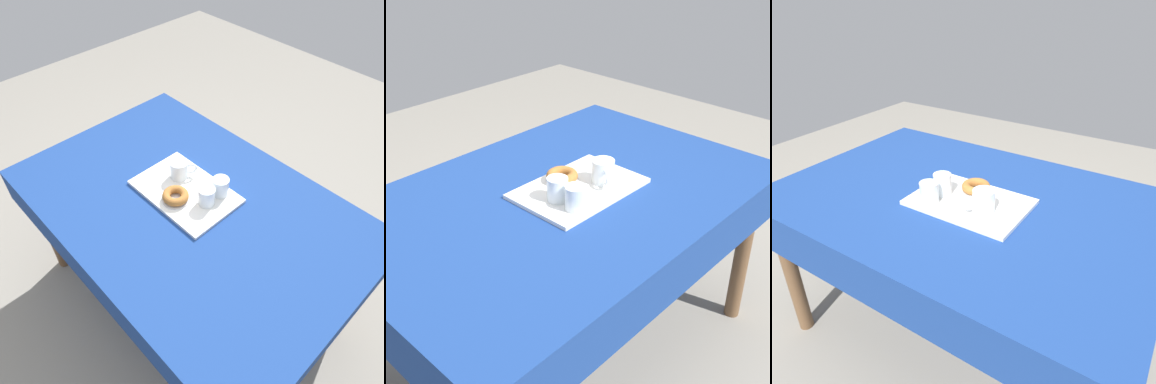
# 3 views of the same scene
# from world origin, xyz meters

# --- Properties ---
(ground_plane) EXTENTS (6.00, 6.00, 0.00)m
(ground_plane) POSITION_xyz_m (0.00, 0.00, 0.00)
(ground_plane) COLOR gray
(dining_table) EXTENTS (1.49, 1.01, 0.74)m
(dining_table) POSITION_xyz_m (0.00, 0.00, 0.65)
(dining_table) COLOR navy
(dining_table) RESTS_ON ground
(serving_tray) EXTENTS (0.44, 0.30, 0.01)m
(serving_tray) POSITION_xyz_m (0.05, -0.03, 0.74)
(serving_tray) COLOR white
(serving_tray) RESTS_ON dining_table
(tea_mug_left) EXTENTS (0.10, 0.11, 0.09)m
(tea_mug_left) POSITION_xyz_m (0.13, -0.07, 0.79)
(tea_mug_left) COLOR white
(tea_mug_left) RESTS_ON serving_tray
(water_glass_near) EXTENTS (0.07, 0.07, 0.08)m
(water_glass_near) POSITION_xyz_m (-0.07, -0.05, 0.79)
(water_glass_near) COLOR white
(water_glass_near) RESTS_ON serving_tray
(water_glass_far) EXTENTS (0.07, 0.07, 0.08)m
(water_glass_far) POSITION_xyz_m (-0.07, -0.13, 0.79)
(water_glass_far) COLOR white
(water_glass_far) RESTS_ON serving_tray
(donut_plate_left) EXTENTS (0.12, 0.12, 0.01)m
(donut_plate_left) POSITION_xyz_m (0.04, 0.04, 0.75)
(donut_plate_left) COLOR silver
(donut_plate_left) RESTS_ON serving_tray
(sugar_donut_left) EXTENTS (0.11, 0.11, 0.03)m
(sugar_donut_left) POSITION_xyz_m (0.04, 0.04, 0.78)
(sugar_donut_left) COLOR #A3662D
(sugar_donut_left) RESTS_ON donut_plate_left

